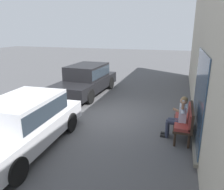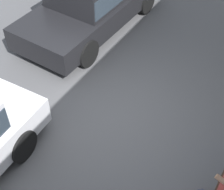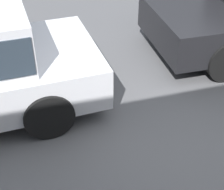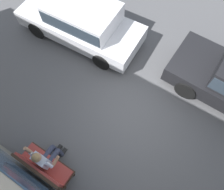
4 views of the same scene
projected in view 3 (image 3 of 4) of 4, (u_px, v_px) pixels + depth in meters
The scene contains 1 object.
ground_plane at pixel (201, 147), 4.25m from camera, with size 60.00×60.00×0.00m, color #4C4C4F.
Camera 3 is at (1.92, 2.60, 3.04)m, focal length 55.00 mm.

